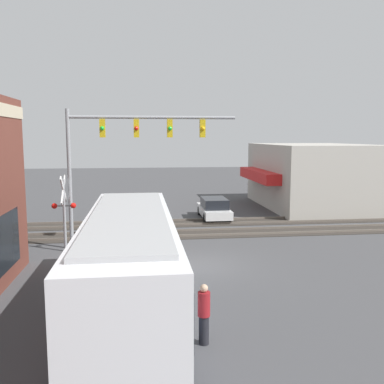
# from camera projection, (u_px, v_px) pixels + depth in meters

# --- Properties ---
(ground_plane) EXTENTS (120.00, 120.00, 0.00)m
(ground_plane) POSITION_uv_depth(u_px,v_px,m) (197.00, 265.00, 19.01)
(ground_plane) COLOR #424244
(shop_building) EXTENTS (11.36, 8.95, 5.05)m
(shop_building) POSITION_uv_depth(u_px,v_px,m) (312.00, 176.00, 34.47)
(shop_building) COLOR #B2ADA3
(shop_building) RESTS_ON ground
(city_bus) EXTENTS (10.96, 2.59, 3.39)m
(city_bus) POSITION_uv_depth(u_px,v_px,m) (129.00, 263.00, 12.92)
(city_bus) COLOR silver
(city_bus) RESTS_ON ground
(traffic_signal_gantry) EXTENTS (0.42, 8.46, 7.02)m
(traffic_signal_gantry) POSITION_uv_depth(u_px,v_px,m) (125.00, 143.00, 21.38)
(traffic_signal_gantry) COLOR gray
(traffic_signal_gantry) RESTS_ON ground
(crossing_signal) EXTENTS (1.41, 1.18, 3.81)m
(crossing_signal) POSITION_uv_depth(u_px,v_px,m) (64.00, 206.00, 20.93)
(crossing_signal) COLOR gray
(crossing_signal) RESTS_ON ground
(rail_track_near) EXTENTS (2.60, 60.00, 0.15)m
(rail_track_near) POSITION_uv_depth(u_px,v_px,m) (183.00, 234.00, 24.92)
(rail_track_near) COLOR #332D28
(rail_track_near) RESTS_ON ground
(rail_track_far) EXTENTS (2.60, 60.00, 0.15)m
(rail_track_far) POSITION_uv_depth(u_px,v_px,m) (178.00, 223.00, 28.07)
(rail_track_far) COLOR #332D28
(rail_track_far) RESTS_ON ground
(parked_car_white) EXTENTS (4.51, 1.82, 1.46)m
(parked_car_white) POSITION_uv_depth(u_px,v_px,m) (214.00, 209.00, 29.57)
(parked_car_white) COLOR silver
(parked_car_white) RESTS_ON ground
(pedestrian_near_bus) EXTENTS (0.34, 0.34, 1.70)m
(pedestrian_near_bus) POSITION_uv_depth(u_px,v_px,m) (204.00, 314.00, 11.65)
(pedestrian_near_bus) COLOR black
(pedestrian_near_bus) RESTS_ON ground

